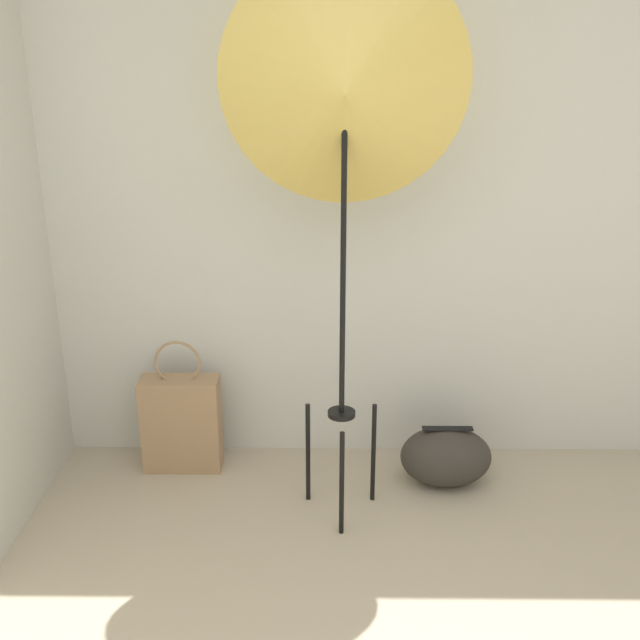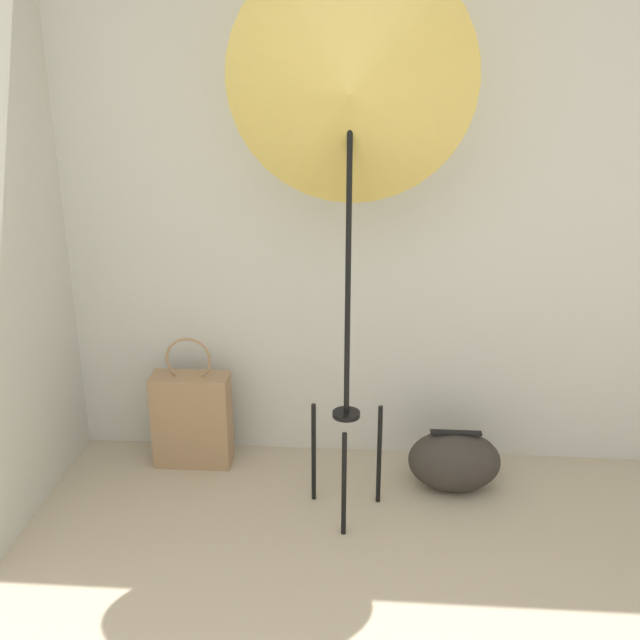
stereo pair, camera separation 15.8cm
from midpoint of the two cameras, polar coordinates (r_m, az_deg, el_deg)
name	(u,v)px [view 2 (the right image)]	position (r m, az deg, el deg)	size (l,w,h in m)	color
wall_back	(373,186)	(3.35, 5.42, 10.13)	(8.00, 0.05, 2.60)	beige
photo_umbrella	(349,92)	(2.75, 3.96, 16.97)	(0.93, 0.35, 2.20)	black
tote_bag	(191,418)	(3.57, -8.54, -7.45)	(0.36, 0.15, 0.64)	#9E7A56
duffel_bag	(453,461)	(3.45, 11.42, -10.48)	(0.41, 0.27, 0.28)	#332D28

